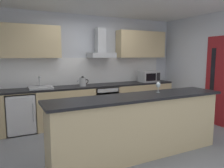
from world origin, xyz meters
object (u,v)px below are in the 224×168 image
range_hood (101,48)px  kettle (83,82)px  oven (103,102)px  refrigerator (21,113)px  microwave (149,76)px  wine_glass (158,85)px  sink (41,87)px

range_hood → kettle: bearing=-163.1°
oven → refrigerator: size_ratio=0.94×
oven → microwave: (1.34, -0.03, 0.59)m
range_hood → wine_glass: (0.16, -2.05, -0.67)m
refrigerator → microwave: size_ratio=1.70×
refrigerator → wine_glass: wine_glass is taller
range_hood → refrigerator: bearing=-176.0°
refrigerator → kettle: kettle is taller
sink → range_hood: bearing=4.6°
microwave → wine_glass: microwave is taller
oven → wine_glass: bearing=-85.1°
microwave → kettle: bearing=-179.8°
range_hood → wine_glass: bearing=-85.4°
sink → wine_glass: bearing=-49.5°
oven → sink: bearing=179.6°
oven → microwave: 1.47m
refrigerator → microwave: bearing=-0.4°
kettle → wine_glass: wine_glass is taller
microwave → sink: (-2.83, 0.04, -0.12)m
wine_glass → range_hood: bearing=94.6°
sink → wine_glass: 2.54m
refrigerator → wine_glass: 2.91m
microwave → kettle: microwave is taller
sink → range_hood: 1.72m
sink → range_hood: size_ratio=0.69×
microwave → kettle: size_ratio=1.73×
sink → oven: bearing=-0.4°
microwave → wine_glass: size_ratio=2.81×
oven → microwave: bearing=-1.2°
kettle → wine_glass: size_ratio=1.62×
refrigerator → kettle: (1.37, -0.03, 0.58)m
microwave → oven: bearing=178.8°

